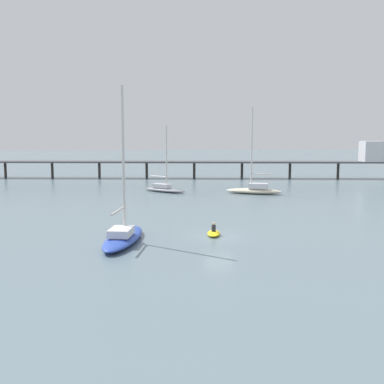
# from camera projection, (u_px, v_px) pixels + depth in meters

# --- Properties ---
(ground_plane) EXTENTS (400.00, 400.00, 0.00)m
(ground_plane) POSITION_uv_depth(u_px,v_px,m) (219.00, 236.00, 38.74)
(ground_plane) COLOR slate
(pier) EXTENTS (84.86, 16.37, 7.15)m
(pier) POSITION_uv_depth(u_px,v_px,m) (243.00, 158.00, 88.04)
(pier) COLOR #4C4C51
(pier) RESTS_ON ground_plane
(sailboat_cream) EXTENTS (8.29, 5.42, 12.32)m
(sailboat_cream) POSITION_uv_depth(u_px,v_px,m) (255.00, 189.00, 65.79)
(sailboat_cream) COLOR beige
(sailboat_cream) RESTS_ON ground_plane
(sailboat_blue) EXTENTS (4.27, 9.23, 12.38)m
(sailboat_blue) POSITION_uv_depth(u_px,v_px,m) (123.00, 234.00, 36.37)
(sailboat_blue) COLOR #2D4CB7
(sailboat_blue) RESTS_ON ground_plane
(sailboat_gray) EXTENTS (6.51, 6.12, 9.80)m
(sailboat_gray) POSITION_uv_depth(u_px,v_px,m) (164.00, 188.00, 67.73)
(sailboat_gray) COLOR gray
(sailboat_gray) RESTS_ON ground_plane
(dinghy_yellow) EXTENTS (1.52, 2.56, 1.14)m
(dinghy_yellow) POSITION_uv_depth(u_px,v_px,m) (214.00, 233.00, 39.03)
(dinghy_yellow) COLOR yellow
(dinghy_yellow) RESTS_ON ground_plane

